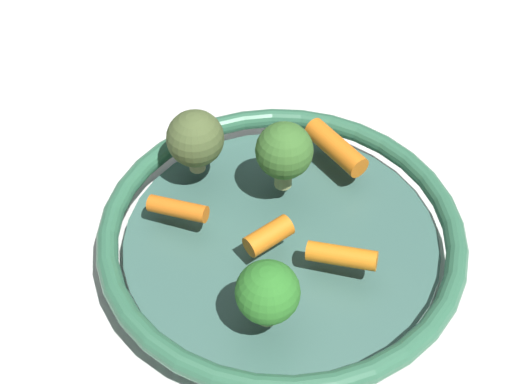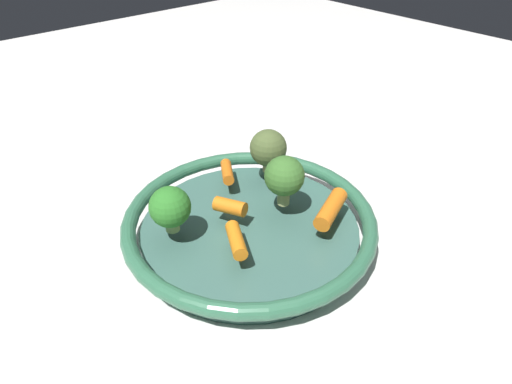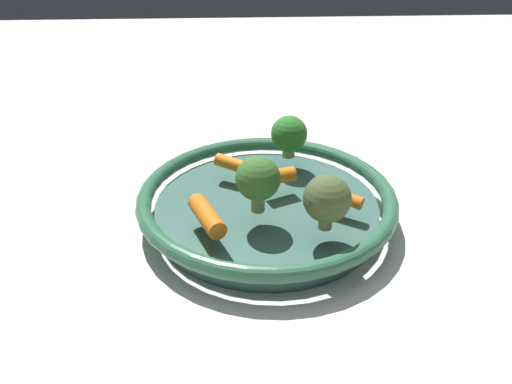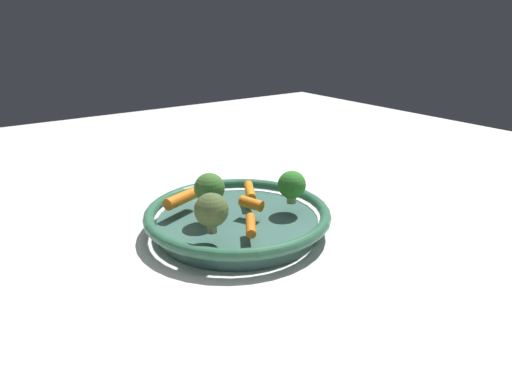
{
  "view_description": "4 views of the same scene",
  "coord_description": "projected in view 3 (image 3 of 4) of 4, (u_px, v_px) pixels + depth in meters",
  "views": [
    {
      "loc": [
        0.12,
        0.41,
        0.53
      ],
      "look_at": [
        0.02,
        -0.01,
        0.08
      ],
      "focal_mm": 51.9,
      "sensor_mm": 36.0,
      "label": 1
    },
    {
      "loc": [
        -0.35,
        0.3,
        0.4
      ],
      "look_at": [
        0.02,
        -0.03,
        0.06
      ],
      "focal_mm": 32.04,
      "sensor_mm": 36.0,
      "label": 2
    },
    {
      "loc": [
        -0.04,
        -0.57,
        0.38
      ],
      "look_at": [
        -0.01,
        -0.02,
        0.06
      ],
      "focal_mm": 37.46,
      "sensor_mm": 36.0,
      "label": 3
    },
    {
      "loc": [
        0.63,
        -0.41,
        0.36
      ],
      "look_at": [
        0.02,
        0.02,
        0.08
      ],
      "focal_mm": 32.72,
      "sensor_mm": 36.0,
      "label": 4
    }
  ],
  "objects": [
    {
      "name": "baby_carrot_near_rim",
      "position": [
        236.0,
        165.0,
        0.7
      ],
      "size": [
        0.06,
        0.04,
        0.02
      ],
      "primitive_type": "cylinder",
      "rotation": [
        1.66,
        0.0,
        1.06
      ],
      "color": "orange",
      "rests_on": "serving_bowl"
    },
    {
      "name": "serving_bowl",
      "position": [
        267.0,
        204.0,
        0.68
      ],
      "size": [
        0.33,
        0.33,
        0.05
      ],
      "color": "#3D665B",
      "rests_on": "ground_plane"
    },
    {
      "name": "baby_carrot_left",
      "position": [
        207.0,
        216.0,
        0.59
      ],
      "size": [
        0.05,
        0.07,
        0.02
      ],
      "primitive_type": "cylinder",
      "rotation": [
        1.56,
        0.0,
        0.38
      ],
      "color": "orange",
      "rests_on": "serving_bowl"
    },
    {
      "name": "broccoli_floret_large",
      "position": [
        258.0,
        179.0,
        0.6
      ],
      "size": [
        0.05,
        0.05,
        0.07
      ],
      "color": "tan",
      "rests_on": "serving_bowl"
    },
    {
      "name": "ground_plane",
      "position": [
        267.0,
        220.0,
        0.69
      ],
      "size": [
        2.31,
        2.31,
        0.0
      ],
      "primitive_type": "plane",
      "color": "silver"
    },
    {
      "name": "broccoli_floret_mid",
      "position": [
        289.0,
        134.0,
        0.73
      ],
      "size": [
        0.05,
        0.05,
        0.06
      ],
      "color": "#94AD66",
      "rests_on": "serving_bowl"
    },
    {
      "name": "broccoli_floret_edge",
      "position": [
        327.0,
        199.0,
        0.57
      ],
      "size": [
        0.05,
        0.05,
        0.06
      ],
      "color": "tan",
      "rests_on": "serving_bowl"
    },
    {
      "name": "baby_carrot_center",
      "position": [
        341.0,
        196.0,
        0.64
      ],
      "size": [
        0.05,
        0.04,
        0.02
      ],
      "primitive_type": "cylinder",
      "rotation": [
        1.48,
        0.0,
        4.12
      ],
      "color": "orange",
      "rests_on": "serving_bowl"
    },
    {
      "name": "baby_carrot_back",
      "position": [
        279.0,
        176.0,
        0.68
      ],
      "size": [
        0.05,
        0.03,
        0.02
      ],
      "primitive_type": "cylinder",
      "rotation": [
        1.51,
        0.0,
        5.1
      ],
      "color": "orange",
      "rests_on": "serving_bowl"
    }
  ]
}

